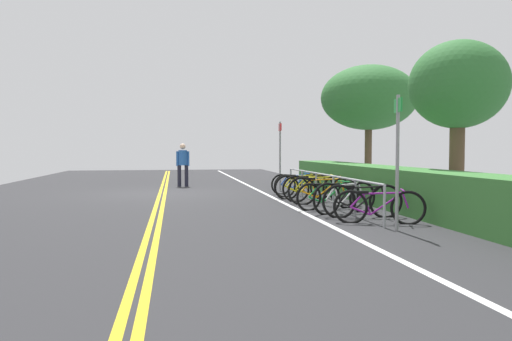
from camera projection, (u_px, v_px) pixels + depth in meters
ground_plane at (162, 194)px, 15.54m from camera, size 34.63×12.75×0.05m
centre_line_yellow_inner at (160, 193)px, 15.52m from camera, size 31.16×0.10×0.00m
centre_line_yellow_outer at (165, 193)px, 15.55m from camera, size 31.16×0.10×0.00m
bike_lane_stripe_white at (261, 192)px, 16.07m from camera, size 31.16×0.12×0.00m
bike_rack at (324, 182)px, 12.22m from camera, size 7.14×0.05×0.80m
bicycle_0 at (295, 184)px, 15.31m from camera, size 0.46×1.62×0.68m
bicycle_1 at (301, 185)px, 14.46m from camera, size 0.50×1.74×0.73m
bicycle_2 at (304, 187)px, 13.73m from camera, size 0.46×1.74×0.73m
bicycle_3 at (316, 188)px, 13.05m from camera, size 0.46×1.81×0.76m
bicycle_4 at (323, 191)px, 12.26m from camera, size 0.69×1.71×0.76m
bicycle_5 at (328, 196)px, 11.42m from camera, size 0.60×1.69×0.69m
bicycle_6 at (345, 198)px, 10.70m from camera, size 0.60×1.63×0.74m
bicycle_7 at (362, 201)px, 10.04m from camera, size 0.46×1.69×0.74m
bicycle_8 at (379, 207)px, 9.23m from camera, size 0.66×1.66×0.69m
pedestrian at (183, 162)px, 18.25m from camera, size 0.32×0.49×1.62m
sign_post_near at (280, 150)px, 16.23m from camera, size 0.36×0.06×2.32m
sign_post_far at (398, 150)px, 8.38m from camera, size 0.36×0.08×2.35m
hedge_backdrop at (413, 190)px, 11.02m from camera, size 16.09×1.12×0.96m
tree_near_left at (369, 98)px, 17.64m from camera, size 3.46×3.46×4.44m
tree_mid at (458, 86)px, 11.35m from camera, size 2.25×2.25×3.95m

